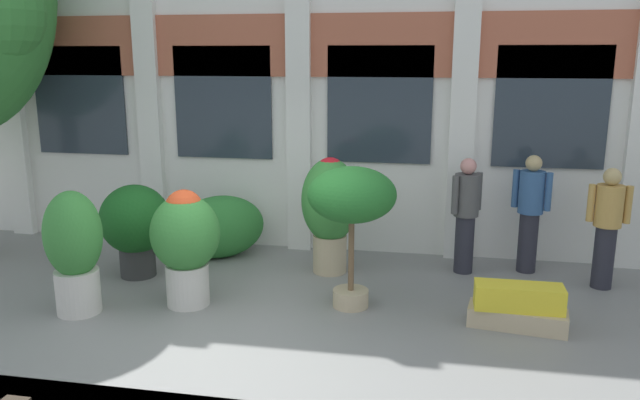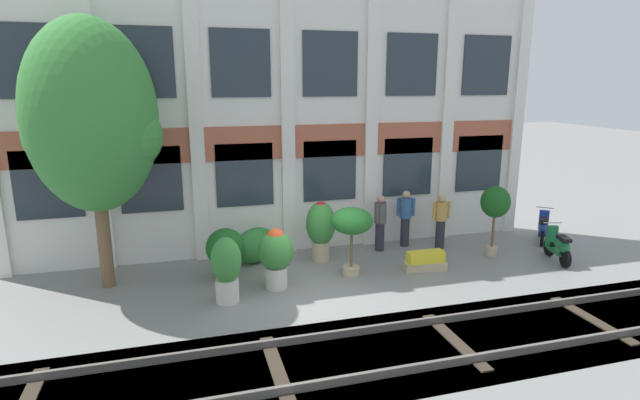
# 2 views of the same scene
# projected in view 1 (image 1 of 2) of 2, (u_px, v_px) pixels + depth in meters

# --- Properties ---
(ground_plane) EXTENTS (80.00, 80.00, 0.00)m
(ground_plane) POSITION_uv_depth(u_px,v_px,m) (244.00, 327.00, 6.98)
(ground_plane) COLOR gray
(potted_plant_square_trough) EXTENTS (1.11, 0.52, 0.50)m
(potted_plant_square_trough) POSITION_uv_depth(u_px,v_px,m) (518.00, 307.00, 6.91)
(potted_plant_square_trough) COLOR tan
(potted_plant_square_trough) RESTS_ON ground
(potted_plant_fluted_column) EXTENTS (0.83, 0.83, 1.43)m
(potted_plant_fluted_column) POSITION_uv_depth(u_px,v_px,m) (185.00, 239.00, 7.42)
(potted_plant_fluted_column) COLOR beige
(potted_plant_fluted_column) RESTS_ON ground
(potted_plant_tall_urn) EXTENTS (1.04, 1.04, 1.71)m
(potted_plant_tall_urn) POSITION_uv_depth(u_px,v_px,m) (352.00, 200.00, 7.25)
(potted_plant_tall_urn) COLOR tan
(potted_plant_tall_urn) RESTS_ON ground
(potted_plant_ribbed_drum) EXTENTS (0.94, 0.94, 1.27)m
(potted_plant_ribbed_drum) POSITION_uv_depth(u_px,v_px,m) (135.00, 223.00, 8.43)
(potted_plant_ribbed_drum) COLOR #333333
(potted_plant_ribbed_drum) RESTS_ON ground
(potted_plant_stone_basin) EXTENTS (0.79, 0.79, 1.62)m
(potted_plant_stone_basin) POSITION_uv_depth(u_px,v_px,m) (330.00, 205.00, 8.53)
(potted_plant_stone_basin) COLOR tan
(potted_plant_stone_basin) RESTS_ON ground
(potted_plant_glazed_jar) EXTENTS (0.66, 0.66, 1.47)m
(potted_plant_glazed_jar) POSITION_uv_depth(u_px,v_px,m) (74.00, 248.00, 7.20)
(potted_plant_glazed_jar) COLOR beige
(potted_plant_glazed_jar) RESTS_ON ground
(resident_by_doorway) EXTENTS (0.42, 0.39, 1.61)m
(resident_by_doorway) POSITION_uv_depth(u_px,v_px,m) (466.00, 212.00, 8.55)
(resident_by_doorway) COLOR #282833
(resident_by_doorway) RESTS_ON ground
(resident_watching_tracks) EXTENTS (0.53, 0.34, 1.59)m
(resident_watching_tracks) POSITION_uv_depth(u_px,v_px,m) (607.00, 225.00, 7.97)
(resident_watching_tracks) COLOR #282833
(resident_watching_tracks) RESTS_ON ground
(resident_near_plants) EXTENTS (0.50, 0.34, 1.65)m
(resident_near_plants) POSITION_uv_depth(u_px,v_px,m) (530.00, 210.00, 8.57)
(resident_near_plants) COLOR #282833
(resident_near_plants) RESTS_ON ground
(topiary_hedge) EXTENTS (1.50, 1.32, 0.94)m
(topiary_hedge) POSITION_uv_depth(u_px,v_px,m) (220.00, 227.00, 9.26)
(topiary_hedge) COLOR #2D7A33
(topiary_hedge) RESTS_ON ground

